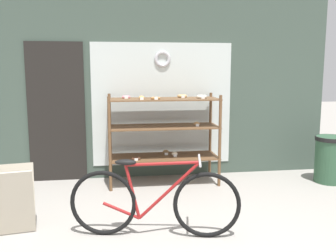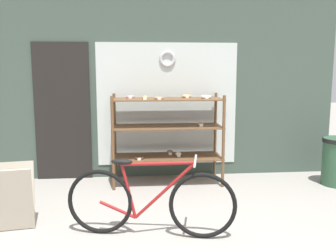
# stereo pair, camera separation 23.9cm
# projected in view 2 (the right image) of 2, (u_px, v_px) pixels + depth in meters

# --- Properties ---
(storefront_facade) EXTENTS (5.77, 0.13, 3.21)m
(storefront_facade) POSITION_uv_depth(u_px,v_px,m) (152.00, 78.00, 5.81)
(storefront_facade) COLOR #3D4C42
(storefront_facade) RESTS_ON ground_plane
(display_case) EXTENTS (1.61, 0.59, 1.33)m
(display_case) POSITION_uv_depth(u_px,v_px,m) (168.00, 129.00, 5.52)
(display_case) COLOR brown
(display_case) RESTS_ON ground_plane
(bicycle) EXTENTS (1.72, 0.51, 0.82)m
(bicycle) POSITION_uv_depth(u_px,v_px,m) (150.00, 201.00, 3.81)
(bicycle) COLOR black
(bicycle) RESTS_ON ground_plane
(sandwich_board) EXTENTS (0.62, 0.46, 0.70)m
(sandwich_board) POSITION_uv_depth(u_px,v_px,m) (5.00, 198.00, 3.92)
(sandwich_board) COLOR #B2A893
(sandwich_board) RESTS_ON ground_plane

